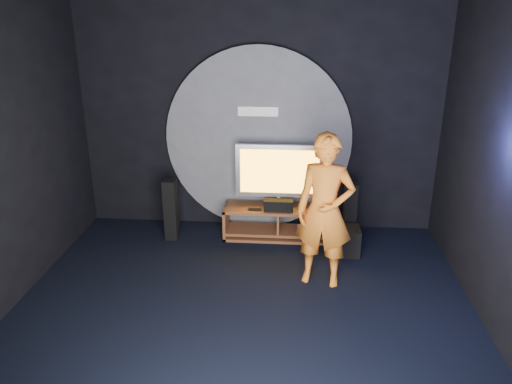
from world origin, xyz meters
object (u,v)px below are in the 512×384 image
Objects in this scene: tower_speaker_right at (350,213)px; subwoofer at (347,241)px; tv at (279,173)px; player at (325,211)px; tower_speaker_left at (171,210)px; media_console at (279,224)px.

tower_speaker_right is 0.43m from subwoofer.
tv is 0.67× the size of player.
tower_speaker_right is at bearing -8.10° from tv.
tv is 1.10m from tower_speaker_right.
tower_speaker_left and tower_speaker_right have the same top height.
tower_speaker_left is 2.36× the size of subwoofer.
tower_speaker_right is (2.45, 0.07, 0.00)m from tower_speaker_left.
tower_speaker_left is at bearing -178.26° from tower_speaker_right.
player is (0.56, -1.22, -0.03)m from tv.
tower_speaker_right is 2.36× the size of subwoofer.
media_console is 0.99m from tower_speaker_right.
media_console is at bearing 175.81° from tower_speaker_right.
tower_speaker_left reaches higher than media_console.
tower_speaker_right is 1.25m from player.
tv is 3.28× the size of subwoofer.
player reaches higher than tv.
player reaches higher than tower_speaker_right.
media_console is at bearing 5.55° from tower_speaker_left.
media_console is at bearing 155.08° from subwoofer.
tv is 1.28m from subwoofer.
player is (-0.41, -1.08, 0.47)m from tower_speaker_right.
tv reaches higher than tower_speaker_left.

